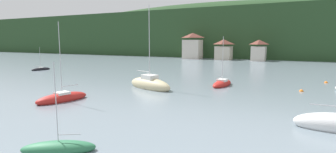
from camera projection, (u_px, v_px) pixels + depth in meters
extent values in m
cube|color=#264223|center=(271.00, 34.00, 117.11)|extent=(352.00, 58.76, 19.35)
ellipsoid|color=#264223|center=(211.00, 41.00, 145.02)|extent=(246.40, 41.13, 41.30)
cube|color=beige|center=(193.00, 49.00, 97.86)|extent=(6.41, 5.12, 6.98)
pyramid|color=brown|center=(193.00, 35.00, 97.17)|extent=(6.73, 5.37, 1.79)
cube|color=#BCB29E|center=(224.00, 53.00, 92.59)|extent=(5.36, 4.91, 4.66)
pyramid|color=brown|center=(224.00, 42.00, 92.07)|extent=(5.63, 5.16, 1.72)
cube|color=beige|center=(259.00, 54.00, 87.06)|extent=(4.43, 4.48, 4.76)
pyramid|color=brown|center=(259.00, 42.00, 86.55)|extent=(4.66, 4.70, 1.55)
ellipsoid|color=red|center=(222.00, 84.00, 38.68)|extent=(2.34, 5.83, 1.14)
cylinder|color=#B7B7BC|center=(223.00, 59.00, 38.19)|extent=(0.07, 0.07, 6.63)
cylinder|color=#ADADB2|center=(219.00, 78.00, 37.55)|extent=(0.30, 2.36, 0.06)
cube|color=silver|center=(222.00, 80.00, 38.61)|extent=(1.41, 1.58, 0.43)
ellipsoid|color=#CCBC8E|center=(150.00, 85.00, 36.67)|extent=(8.37, 5.06, 2.06)
cylinder|color=#B7B7BC|center=(149.00, 44.00, 35.89)|extent=(0.10, 0.10, 10.37)
cylinder|color=#ADADB2|center=(143.00, 71.00, 37.50)|extent=(2.82, 1.10, 0.09)
cube|color=silver|center=(150.00, 78.00, 36.53)|extent=(2.53, 2.15, 0.87)
cylinder|color=#ADADB2|center=(326.00, 105.00, 19.51)|extent=(2.21, 0.17, 0.07)
ellipsoid|color=black|center=(41.00, 69.00, 59.43)|extent=(1.83, 4.38, 0.86)
cylinder|color=#B7B7BC|center=(40.00, 58.00, 59.08)|extent=(0.05, 0.05, 4.80)
cylinder|color=#ADADB2|center=(37.00, 66.00, 58.63)|extent=(0.32, 1.73, 0.05)
cube|color=silver|center=(41.00, 68.00, 59.38)|extent=(0.86, 1.12, 0.25)
ellipsoid|color=#2D754C|center=(59.00, 148.00, 15.64)|extent=(4.38, 3.49, 0.90)
cylinder|color=#B7B7BC|center=(56.00, 104.00, 15.28)|extent=(0.05, 0.05, 4.91)
cylinder|color=#ADADB2|center=(69.00, 134.00, 15.60)|extent=(1.14, 0.76, 0.05)
ellipsoid|color=red|center=(62.00, 98.00, 28.87)|extent=(3.21, 6.11, 1.27)
cylinder|color=#B7B7BC|center=(60.00, 59.00, 28.29)|extent=(0.07, 0.07, 7.98)
cylinder|color=#ADADB2|center=(70.00, 86.00, 29.45)|extent=(0.51, 1.94, 0.06)
cube|color=silver|center=(62.00, 94.00, 28.80)|extent=(1.55, 1.61, 0.38)
sphere|color=orange|center=(301.00, 91.00, 34.37)|extent=(0.53, 0.53, 0.53)
sphere|color=orange|center=(326.00, 83.00, 41.33)|extent=(0.53, 0.53, 0.53)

